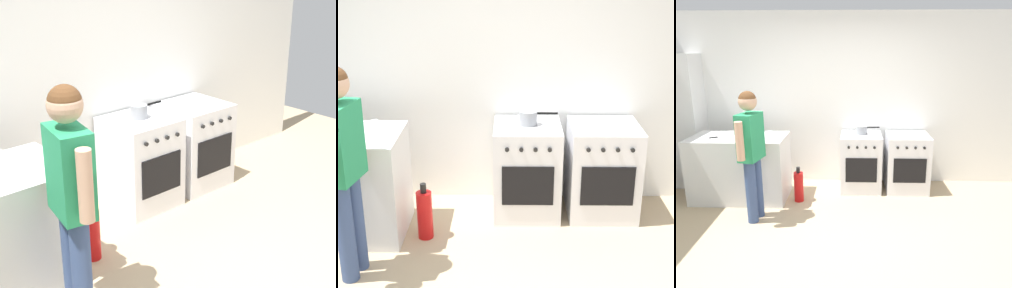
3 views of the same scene
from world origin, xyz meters
TOP-DOWN VIEW (x-y plane):
  - back_wall at (0.00, 1.95)m, footprint 6.00×0.10m
  - oven_left at (0.35, 1.58)m, footprint 0.59×0.62m
  - oven_right at (1.04, 1.58)m, footprint 0.61×0.62m
  - pot at (0.36, 1.59)m, footprint 0.34×0.16m
  - knife_carving at (-1.12, 1.46)m, footprint 0.29×0.21m
  - person at (-0.97, 0.57)m, footprint 0.26×0.56m
  - fire_extinguisher at (-0.52, 1.10)m, footprint 0.13×0.13m

SIDE VIEW (x-z plane):
  - fire_extinguisher at x=-0.52m, z-range -0.03..0.47m
  - oven_left at x=0.35m, z-range 0.00..0.85m
  - oven_right at x=1.04m, z-range 0.00..0.85m
  - knife_carving at x=-1.12m, z-range 0.90..0.91m
  - pot at x=0.36m, z-range 0.85..0.98m
  - person at x=-0.97m, z-range 0.15..1.74m
  - back_wall at x=0.00m, z-range 0.00..2.60m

